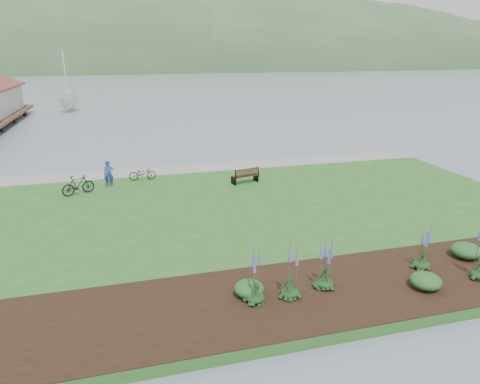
# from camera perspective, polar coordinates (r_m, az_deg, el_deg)

# --- Properties ---
(ground) EXTENTS (600.00, 600.00, 0.00)m
(ground) POSITION_cam_1_polar(r_m,az_deg,el_deg) (23.16, -4.32, -2.26)
(ground) COLOR slate
(ground) RESTS_ON ground
(lawn) EXTENTS (34.00, 20.00, 0.40)m
(lawn) POSITION_cam_1_polar(r_m,az_deg,el_deg) (21.26, -3.31, -3.60)
(lawn) COLOR #24581F
(lawn) RESTS_ON ground
(shoreline_path) EXTENTS (34.00, 2.20, 0.03)m
(shoreline_path) POSITION_cam_1_polar(r_m,az_deg,el_deg) (29.52, -6.89, 3.08)
(shoreline_path) COLOR gray
(shoreline_path) RESTS_ON lawn
(garden_bed) EXTENTS (24.00, 4.40, 0.04)m
(garden_bed) POSITION_cam_1_polar(r_m,az_deg,el_deg) (15.51, 14.11, -12.14)
(garden_bed) COLOR black
(garden_bed) RESTS_ON lawn
(far_hillside) EXTENTS (580.00, 80.00, 38.00)m
(far_hillside) POSITION_cam_1_polar(r_m,az_deg,el_deg) (192.98, -8.22, 15.82)
(far_hillside) COLOR #345731
(far_hillside) RESTS_ON ground
(park_bench) EXTENTS (1.73, 1.02, 1.01)m
(park_bench) POSITION_cam_1_polar(r_m,az_deg,el_deg) (26.06, 0.76, 2.25)
(park_bench) COLOR black
(park_bench) RESTS_ON lawn
(person) EXTENTS (0.69, 0.48, 1.86)m
(person) POSITION_cam_1_polar(r_m,az_deg,el_deg) (26.37, -17.13, 2.58)
(person) COLOR #213C98
(person) RESTS_ON lawn
(bicycle_a) EXTENTS (0.61, 1.65, 0.86)m
(bicycle_a) POSITION_cam_1_polar(r_m,az_deg,el_deg) (27.42, -12.89, 2.44)
(bicycle_a) COLOR black
(bicycle_a) RESTS_ON lawn
(bicycle_b) EXTENTS (1.28, 1.89, 1.11)m
(bicycle_b) POSITION_cam_1_polar(r_m,az_deg,el_deg) (25.64, -20.79, 0.87)
(bicycle_b) COLOR black
(bicycle_b) RESTS_ON lawn
(sailboat) EXTENTS (10.57, 10.73, 26.02)m
(sailboat) POSITION_cam_1_polar(r_m,az_deg,el_deg) (65.53, -21.74, 9.99)
(sailboat) COLOR silver
(sailboat) RESTS_ON ground
(echium_0) EXTENTS (0.62, 0.62, 1.88)m
(echium_0) POSITION_cam_1_polar(r_m,az_deg,el_deg) (14.92, 11.31, -9.84)
(echium_0) COLOR #133414
(echium_0) RESTS_ON garden_bed
(echium_1) EXTENTS (0.62, 0.62, 1.86)m
(echium_1) POSITION_cam_1_polar(r_m,az_deg,el_deg) (17.20, 23.25, -7.32)
(echium_1) COLOR #133414
(echium_1) RESTS_ON garden_bed
(echium_4) EXTENTS (0.62, 0.62, 2.24)m
(echium_4) POSITION_cam_1_polar(r_m,az_deg,el_deg) (13.80, 2.09, -11.43)
(echium_4) COLOR #133414
(echium_4) RESTS_ON garden_bed
(echium_5) EXTENTS (0.62, 0.62, 2.23)m
(echium_5) POSITION_cam_1_polar(r_m,az_deg,el_deg) (14.16, 6.77, -10.73)
(echium_5) COLOR #133414
(echium_5) RESTS_ON garden_bed
(shrub_0) EXTENTS (0.99, 0.99, 0.50)m
(shrub_0) POSITION_cam_1_polar(r_m,az_deg,el_deg) (14.45, 1.20, -12.73)
(shrub_0) COLOR #1E4C21
(shrub_0) RESTS_ON garden_bed
(shrub_1) EXTENTS (1.04, 1.04, 0.52)m
(shrub_1) POSITION_cam_1_polar(r_m,az_deg,el_deg) (16.13, 23.53, -10.81)
(shrub_1) COLOR #1E4C21
(shrub_1) RESTS_ON garden_bed
(shrub_2) EXTENTS (1.13, 1.13, 0.57)m
(shrub_2) POSITION_cam_1_polar(r_m,az_deg,el_deg) (19.01, 27.94, -6.90)
(shrub_2) COLOR #1E4C21
(shrub_2) RESTS_ON garden_bed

